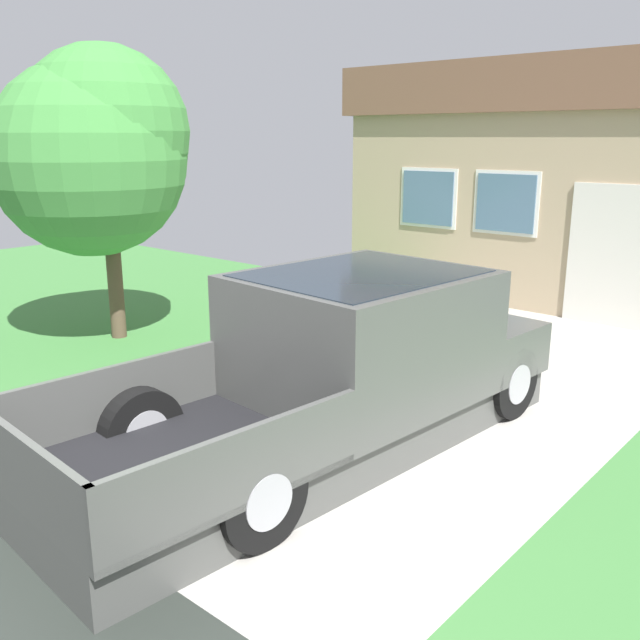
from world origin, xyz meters
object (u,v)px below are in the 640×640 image
person_with_hat (297,319)px  house_with_garage (636,179)px  pickup_truck (349,365)px  front_yard_tree (99,150)px  handbag (280,386)px

person_with_hat → house_with_garage: house_with_garage is taller
pickup_truck → front_yard_tree: size_ratio=1.33×
pickup_truck → house_with_garage: size_ratio=0.60×
handbag → person_with_hat: bearing=93.6°
house_with_garage → person_with_hat: bearing=-96.2°
pickup_truck → front_yard_tree: front_yard_tree is taller
handbag → front_yard_tree: bearing=178.7°
pickup_truck → house_with_garage: bearing=96.6°
pickup_truck → person_with_hat: size_ratio=3.60×
handbag → front_yard_tree: front_yard_tree is taller
handbag → pickup_truck: bearing=-14.9°
pickup_truck → handbag: (-1.31, 0.35, -0.64)m
pickup_truck → person_with_hat: 1.49m
house_with_garage → front_yard_tree: bearing=-116.4°
person_with_hat → house_with_garage: (0.98, 9.02, 1.29)m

